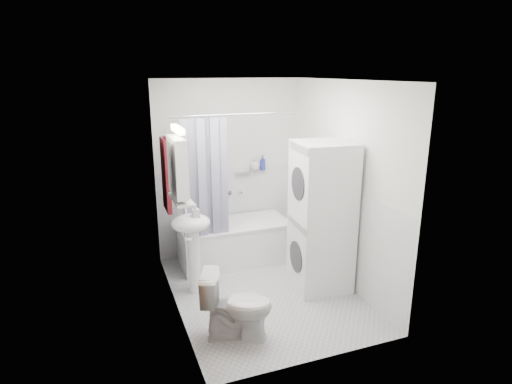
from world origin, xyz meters
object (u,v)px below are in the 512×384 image
object	(u,v)px
bathtub	(234,240)
washer_dryer	(321,217)
sink	(192,235)
toilet	(237,306)

from	to	relation	value
bathtub	washer_dryer	size ratio (longest dim) A/B	0.83
washer_dryer	sink	bearing A→B (deg)	169.80
bathtub	toilet	bearing A→B (deg)	-106.78
sink	toilet	xyz separation A→B (m)	(0.20, -1.01, -0.37)
toilet	sink	bearing A→B (deg)	33.91
washer_dryer	toilet	size ratio (longest dim) A/B	2.58
bathtub	sink	bearing A→B (deg)	-138.32
bathtub	toilet	distance (m)	1.70
bathtub	toilet	size ratio (longest dim) A/B	2.14
washer_dryer	toilet	xyz separation A→B (m)	(-1.23, -0.62, -0.54)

